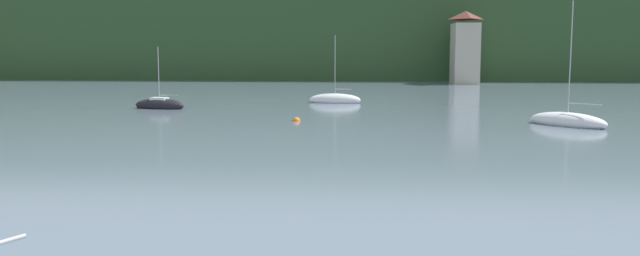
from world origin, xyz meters
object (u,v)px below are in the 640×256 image
at_px(sailboat_far_4, 160,105).
at_px(mooring_buoy_mid, 296,121).
at_px(sailboat_far_6, 568,121).
at_px(shore_building_westcentral, 465,48).
at_px(sailboat_far_1, 335,100).

bearing_deg(sailboat_far_4, mooring_buoy_mid, 157.60).
distance_m(sailboat_far_4, sailboat_far_6, 31.06).
distance_m(shore_building_westcentral, sailboat_far_4, 49.41).
bearing_deg(mooring_buoy_mid, shore_building_westcentral, 69.02).
relative_size(shore_building_westcentral, sailboat_far_4, 1.85).
bearing_deg(mooring_buoy_mid, sailboat_far_6, -4.60).
bearing_deg(sailboat_far_6, shore_building_westcentral, -44.68).
xyz_separation_m(sailboat_far_4, mooring_buoy_mid, (12.04, -8.16, -0.29)).
distance_m(shore_building_westcentral, sailboat_far_1, 36.50).
relative_size(sailboat_far_4, mooring_buoy_mid, 9.73).
relative_size(sailboat_far_4, sailboat_far_6, 0.65).
relative_size(sailboat_far_1, sailboat_far_6, 0.77).
xyz_separation_m(shore_building_westcentral, mooring_buoy_mid, (-18.06, -47.09, -4.77)).
bearing_deg(sailboat_far_6, sailboat_far_4, 28.03).
height_order(sailboat_far_1, sailboat_far_4, sailboat_far_1).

